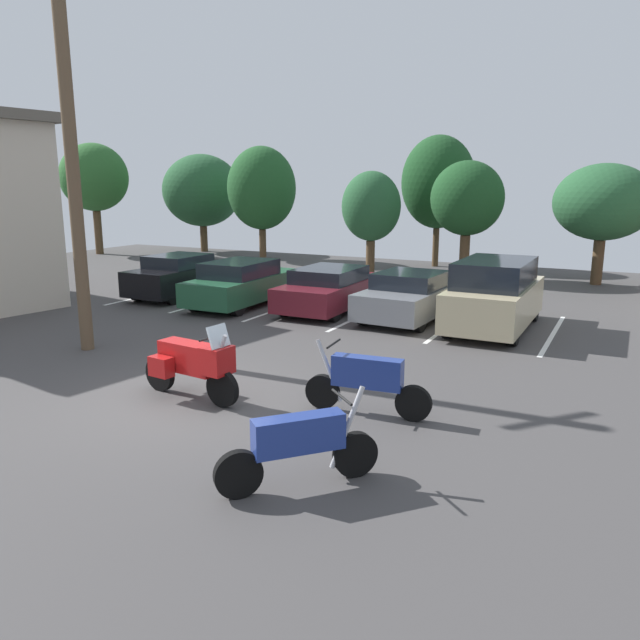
{
  "coord_description": "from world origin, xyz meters",
  "views": [
    {
      "loc": [
        6.9,
        -8.23,
        3.83
      ],
      "look_at": [
        1.24,
        2.83,
        1.07
      ],
      "focal_mm": 34.44,
      "sensor_mm": 36.0,
      "label": 1
    }
  ],
  "objects_px": {
    "car_grey": "(412,296)",
    "car_black": "(182,276)",
    "car_maroon": "(331,289)",
    "motorcycle_touring": "(193,363)",
    "motorcycle_third": "(300,444)",
    "motorcycle_second": "(366,381)",
    "car_champagne": "(495,295)",
    "utility_pole": "(72,157)",
    "car_green": "(242,283)"
  },
  "relations": [
    {
      "from": "motorcycle_second",
      "to": "motorcycle_third",
      "type": "xyz_separation_m",
      "value": [
        0.24,
        -2.74,
        -0.02
      ]
    },
    {
      "from": "motorcycle_third",
      "to": "car_maroon",
      "type": "distance_m",
      "value": 11.5
    },
    {
      "from": "motorcycle_touring",
      "to": "car_grey",
      "type": "distance_m",
      "value": 8.5
    },
    {
      "from": "motorcycle_third",
      "to": "utility_pole",
      "type": "xyz_separation_m",
      "value": [
        -7.78,
        3.64,
        3.85
      ]
    },
    {
      "from": "car_green",
      "to": "car_champagne",
      "type": "height_order",
      "value": "car_champagne"
    },
    {
      "from": "motorcycle_touring",
      "to": "motorcycle_second",
      "type": "distance_m",
      "value": 3.15
    },
    {
      "from": "motorcycle_third",
      "to": "car_black",
      "type": "height_order",
      "value": "car_black"
    },
    {
      "from": "motorcycle_touring",
      "to": "car_green",
      "type": "bearing_deg",
      "value": 118.48
    },
    {
      "from": "car_champagne",
      "to": "utility_pole",
      "type": "relative_size",
      "value": 0.53
    },
    {
      "from": "motorcycle_touring",
      "to": "car_maroon",
      "type": "distance_m",
      "value": 8.6
    },
    {
      "from": "motorcycle_third",
      "to": "car_maroon",
      "type": "relative_size",
      "value": 0.37
    },
    {
      "from": "car_grey",
      "to": "car_green",
      "type": "bearing_deg",
      "value": -174.34
    },
    {
      "from": "motorcycle_second",
      "to": "car_champagne",
      "type": "bearing_deg",
      "value": 85.28
    },
    {
      "from": "motorcycle_third",
      "to": "utility_pole",
      "type": "distance_m",
      "value": 9.41
    },
    {
      "from": "motorcycle_touring",
      "to": "motorcycle_third",
      "type": "relative_size",
      "value": 1.3
    },
    {
      "from": "car_maroon",
      "to": "utility_pole",
      "type": "distance_m",
      "value": 8.41
    },
    {
      "from": "car_champagne",
      "to": "car_black",
      "type": "bearing_deg",
      "value": 178.86
    },
    {
      "from": "car_champagne",
      "to": "utility_pole",
      "type": "height_order",
      "value": "utility_pole"
    },
    {
      "from": "car_grey",
      "to": "car_champagne",
      "type": "distance_m",
      "value": 2.45
    },
    {
      "from": "car_green",
      "to": "car_maroon",
      "type": "height_order",
      "value": "car_green"
    },
    {
      "from": "car_black",
      "to": "car_maroon",
      "type": "xyz_separation_m",
      "value": [
        5.69,
        0.2,
        -0.05
      ]
    },
    {
      "from": "car_green",
      "to": "car_champagne",
      "type": "bearing_deg",
      "value": 1.58
    },
    {
      "from": "car_maroon",
      "to": "motorcycle_touring",
      "type": "bearing_deg",
      "value": -80.76
    },
    {
      "from": "motorcycle_second",
      "to": "motorcycle_third",
      "type": "distance_m",
      "value": 2.75
    },
    {
      "from": "motorcycle_third",
      "to": "car_black",
      "type": "xyz_separation_m",
      "value": [
        -10.38,
        10.3,
        0.13
      ]
    },
    {
      "from": "car_grey",
      "to": "car_champagne",
      "type": "xyz_separation_m",
      "value": [
        2.41,
        -0.33,
        0.27
      ]
    },
    {
      "from": "car_grey",
      "to": "motorcycle_touring",
      "type": "bearing_deg",
      "value": -98.51
    },
    {
      "from": "motorcycle_second",
      "to": "car_grey",
      "type": "relative_size",
      "value": 0.49
    },
    {
      "from": "car_black",
      "to": "car_champagne",
      "type": "bearing_deg",
      "value": -1.14
    },
    {
      "from": "motorcycle_third",
      "to": "car_grey",
      "type": "height_order",
      "value": "car_grey"
    },
    {
      "from": "car_green",
      "to": "car_grey",
      "type": "height_order",
      "value": "car_green"
    },
    {
      "from": "car_black",
      "to": "car_maroon",
      "type": "relative_size",
      "value": 0.94
    },
    {
      "from": "car_grey",
      "to": "car_black",
      "type": "bearing_deg",
      "value": -179.21
    },
    {
      "from": "car_green",
      "to": "car_maroon",
      "type": "distance_m",
      "value": 2.95
    },
    {
      "from": "utility_pole",
      "to": "car_green",
      "type": "bearing_deg",
      "value": 88.07
    },
    {
      "from": "car_champagne",
      "to": "motorcycle_third",
      "type": "bearing_deg",
      "value": -92.08
    },
    {
      "from": "motorcycle_third",
      "to": "car_champagne",
      "type": "height_order",
      "value": "car_champagne"
    },
    {
      "from": "motorcycle_third",
      "to": "car_black",
      "type": "distance_m",
      "value": 14.62
    },
    {
      "from": "car_grey",
      "to": "utility_pole",
      "type": "distance_m",
      "value": 9.64
    },
    {
      "from": "car_champagne",
      "to": "car_green",
      "type": "bearing_deg",
      "value": -178.42
    },
    {
      "from": "motorcycle_touring",
      "to": "car_champagne",
      "type": "bearing_deg",
      "value": 65.56
    },
    {
      "from": "car_green",
      "to": "motorcycle_touring",
      "type": "bearing_deg",
      "value": -61.52
    },
    {
      "from": "motorcycle_second",
      "to": "car_grey",
      "type": "distance_m",
      "value": 7.88
    },
    {
      "from": "car_black",
      "to": "utility_pole",
      "type": "xyz_separation_m",
      "value": [
        2.6,
        -6.66,
        3.71
      ]
    },
    {
      "from": "car_green",
      "to": "motorcycle_third",
      "type": "bearing_deg",
      "value": -52.51
    },
    {
      "from": "car_black",
      "to": "car_grey",
      "type": "distance_m",
      "value": 8.33
    },
    {
      "from": "motorcycle_second",
      "to": "car_maroon",
      "type": "distance_m",
      "value": 8.94
    },
    {
      "from": "car_maroon",
      "to": "car_grey",
      "type": "relative_size",
      "value": 1.03
    },
    {
      "from": "motorcycle_touring",
      "to": "car_grey",
      "type": "height_order",
      "value": "motorcycle_touring"
    },
    {
      "from": "motorcycle_second",
      "to": "car_champagne",
      "type": "distance_m",
      "value": 7.38
    }
  ]
}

